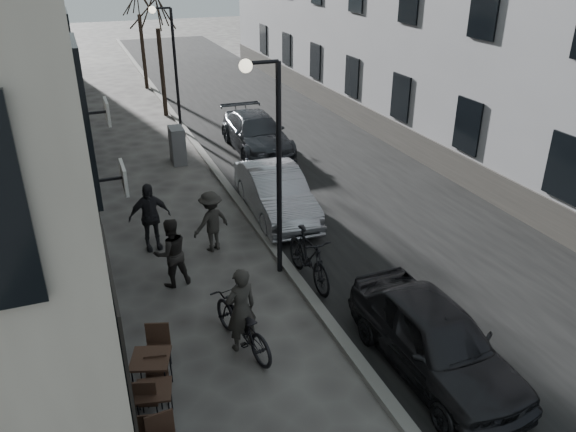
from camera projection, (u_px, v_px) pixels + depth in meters
road at (283, 136)px, 23.31m from camera, size 7.30×60.00×0.00m
kerb at (196, 145)px, 22.10m from camera, size 0.25×60.00×0.12m
streetlamp_near at (271, 148)px, 12.23m from camera, size 0.90×0.28×5.09m
streetlamp_far at (170, 57)px, 22.31m from camera, size 0.90×0.28×5.09m
tree_near at (156, 10)px, 24.21m from camera, size 2.40×2.40×5.70m
bistro_set_b at (155, 402)px, 9.12m from camera, size 0.68×1.45×0.83m
bistro_set_c at (152, 372)px, 9.69m from camera, size 0.90×1.64×0.94m
utility_cabinet at (177, 145)px, 20.19m from camera, size 0.50×0.89×1.32m
bicycle at (242, 324)px, 10.82m from camera, size 1.17×2.17×1.08m
cyclist_rider at (241, 309)px, 10.67m from camera, size 0.73×0.56×1.77m
pedestrian_near at (171, 253)px, 12.75m from camera, size 0.90×0.75×1.67m
pedestrian_mid at (211, 221)px, 14.27m from camera, size 1.19×0.96×1.61m
pedestrian_far at (150, 217)px, 14.27m from camera, size 1.10×0.53×1.82m
car_near at (435, 339)px, 10.16m from camera, size 1.75×4.16×1.41m
car_mid at (276, 193)px, 16.20m from camera, size 1.69×4.32×1.40m
car_far at (256, 133)px, 21.43m from camera, size 2.00×4.77×1.37m
moped at (309, 257)px, 12.94m from camera, size 0.70×2.17×1.29m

